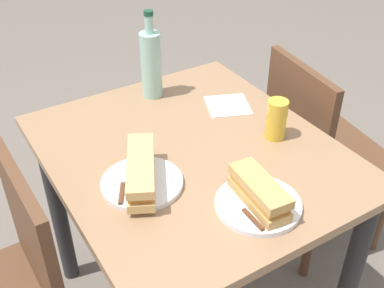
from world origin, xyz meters
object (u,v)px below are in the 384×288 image
Objects in this scene: dining_table at (192,185)px; water_bottle at (151,63)px; beer_glass at (276,119)px; plate_near at (142,183)px; knife_near at (123,184)px; chair_near at (314,148)px; baguette_sandwich_near at (141,171)px; plate_far at (258,204)px; baguette_sandwich_far at (259,192)px; knife_far at (244,210)px.

water_bottle is at bearing -8.84° from dining_table.
dining_table is 7.29× the size of beer_glass.
water_bottle is at bearing -31.20° from plate_near.
chair_near is at bearing -82.09° from knife_near.
baguette_sandwich_near is 1.16× the size of plate_far.
plate_near is 0.73× the size of water_bottle.
baguette_sandwich_near is 0.06m from knife_near.
baguette_sandwich_far is (-0.23, -0.21, 0.00)m from baguette_sandwich_near.
baguette_sandwich_far reaches higher than plate_far.
dining_table is 5.66× the size of knife_near.
knife_near reaches higher than dining_table.
knife_near is (0.01, 0.05, 0.01)m from plate_near.
chair_near reaches higher than plate_near.
baguette_sandwich_near and baguette_sandwich_far have the same top height.
knife_near is 0.50m from beer_glass.
knife_near is at bearing 75.82° from baguette_sandwich_near.
water_bottle is at bearing -3.73° from plate_far.
baguette_sandwich_far is 1.58× the size of beer_glass.
plate_near is at bearing 89.11° from beer_glass.
baguette_sandwich_far is (-0.30, -0.01, 0.18)m from dining_table.
chair_near is (0.06, -0.60, -0.12)m from dining_table.
baguette_sandwich_near is at bearing 90.00° from plate_near.
dining_table is 0.30m from knife_near.
baguette_sandwich_near is at bearing 148.80° from water_bottle.
knife_far is at bearing -139.60° from knife_near.
chair_near is at bearing -59.96° from knife_far.
chair_near is at bearing -80.71° from plate_near.
knife_far is at bearing 172.00° from water_bottle.
plate_far is 0.66m from water_bottle.
water_bottle reaches higher than knife_far.
plate_far is at bearing -137.27° from baguette_sandwich_near.
baguette_sandwich_near is (-0.07, 0.20, 0.18)m from dining_table.
baguette_sandwich_near reaches higher than knife_near.
knife_far is at bearing -145.56° from baguette_sandwich_near.
beer_glass reaches higher than plate_near.
plate_far is 1.11× the size of baguette_sandwich_far.
plate_near is at bearing -104.18° from knife_near.
baguette_sandwich_far is 0.33m from beer_glass.
plate_near is at bearing 108.97° from dining_table.
plate_near is 0.31m from baguette_sandwich_far.
chair_near is at bearing -118.15° from water_bottle.
baguette_sandwich_far is (-0.24, -0.26, 0.03)m from knife_near.
knife_far is at bearing -145.56° from plate_near.
baguette_sandwich_far reaches higher than plate_near.
chair_near reaches higher than plate_far.
knife_near reaches higher than plate_near.
knife_far is at bearing 172.98° from dining_table.
chair_near reaches higher than baguette_sandwich_near.
water_bottle is 2.41× the size of beer_glass.
chair_near reaches higher than baguette_sandwich_far.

